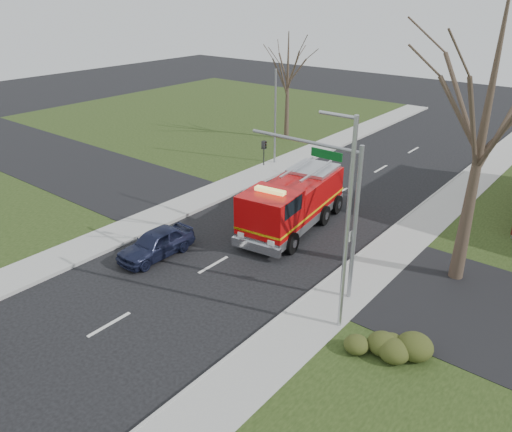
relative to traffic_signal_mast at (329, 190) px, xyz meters
The scene contains 12 objects.
ground 7.18m from the traffic_signal_mast, 163.94° to the right, with size 120.00×120.00×0.00m, color black.
sidewalk_right 4.97m from the traffic_signal_mast, 56.58° to the right, with size 2.40×80.00×0.15m, color #9E9E98.
sidewalk_left 12.41m from the traffic_signal_mast, behind, with size 2.40×80.00×0.15m, color #9E9E98.
cross_street_left 28.11m from the traffic_signal_mast, behind, with size 30.00×8.00×0.15m, color black.
hedge_corner 6.14m from the traffic_signal_mast, 33.41° to the right, with size 2.80×2.00×0.90m, color #353E16.
bare_tree_near 6.78m from the traffic_signal_mast, 46.37° to the left, with size 6.00×6.00×12.00m.
bare_tree_left 23.97m from the traffic_signal_mast, 129.43° to the left, with size 4.50×4.50×9.00m.
traffic_signal_mast is the anchor object (origin of this frame).
streetlight_pole 2.78m from the traffic_signal_mast, 46.02° to the right, with size 1.48×0.16×8.40m.
utility_pole_far 17.38m from the traffic_signal_mast, 133.85° to the left, with size 0.14×0.14×7.00m, color gray.
fire_engine 7.05m from the traffic_signal_mast, 137.74° to the left, with size 3.85×8.13×3.16m.
parked_car_maroon 9.32m from the traffic_signal_mast, 162.16° to the right, with size 1.65×4.10×1.40m, color #1B203C.
Camera 1 is at (14.63, -14.96, 12.09)m, focal length 35.00 mm.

